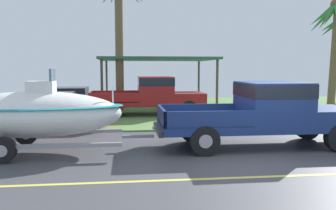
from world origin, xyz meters
TOP-DOWN VIEW (x-y plane):
  - ground at (0.00, 8.38)m, footprint 36.00×22.00m
  - pickup_truck_towing at (0.91, 1.10)m, footprint 6.02×2.07m
  - boat_on_trailer at (-5.85, 1.10)m, footprint 5.98×2.39m
  - parked_pickup_background at (-1.93, 8.37)m, footprint 5.69×1.98m
  - parked_sedan_near at (-6.41, 5.02)m, footprint 4.42×1.84m
  - parked_sedan_far at (-6.25, 8.91)m, footprint 4.36×1.95m
  - carport_awning at (-1.42, 13.07)m, footprint 6.82×5.55m
  - palm_tree_near_left at (8.53, 10.45)m, footprint 3.39×3.29m
  - palm_tree_near_right at (-3.67, 10.70)m, footprint 3.24×3.76m

SIDE VIEW (x-z plane):
  - ground at x=0.00m, z-range -0.07..0.04m
  - parked_sedan_near at x=-6.41m, z-range -0.02..1.36m
  - parked_sedan_far at x=-6.25m, z-range -0.02..1.36m
  - parked_pickup_background at x=-1.93m, z-range 0.10..1.99m
  - pickup_truck_towing at x=0.91m, z-range 0.10..2.00m
  - boat_on_trailer at x=-5.85m, z-range -0.07..2.21m
  - carport_awning at x=-1.42m, z-range 1.34..4.28m
  - palm_tree_near_left at x=8.53m, z-range 1.53..7.78m
  - palm_tree_near_right at x=-3.67m, z-range 1.69..8.94m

